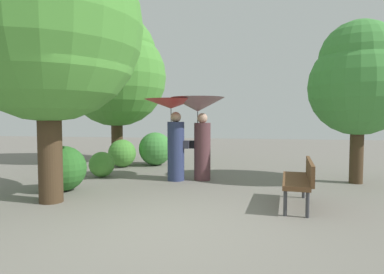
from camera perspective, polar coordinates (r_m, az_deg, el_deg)
name	(u,v)px	position (r m, az deg, el deg)	size (l,w,h in m)	color
ground_plane	(146,224)	(5.13, -7.86, -14.70)	(40.00, 40.00, 0.00)	slate
person_left	(173,122)	(8.31, -3.29, 2.57)	(1.33, 1.33, 2.05)	navy
person_right	(199,117)	(8.35, 1.21, 3.39)	(1.37, 1.37, 2.09)	#563338
park_bench	(301,178)	(6.24, 18.21, -6.74)	(0.65, 1.54, 0.83)	#38383D
tree_near_left	(46,11)	(6.95, -23.81, 19.30)	(3.49, 3.49, 5.52)	#42301E
tree_near_right	(359,78)	(8.90, 26.82, 9.05)	(2.33, 2.33, 3.88)	#42301E
tree_mid_left	(116,69)	(12.15, -12.95, 11.33)	(3.50, 3.50, 5.22)	#42301E
bush_path_left	(63,168)	(7.70, -21.30, -5.07)	(0.97, 0.97, 0.97)	#2D6B28
bush_path_right	(122,153)	(10.80, -11.97, -2.76)	(0.88, 0.88, 0.88)	#4C9338
bush_behind_bench	(102,164)	(9.16, -15.30, -4.58)	(0.67, 0.67, 0.67)	#4C9338
bush_far_side	(155,149)	(11.03, -6.33, -2.03)	(1.09, 1.09, 1.09)	#428C3D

